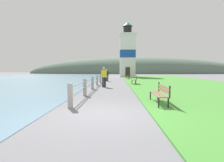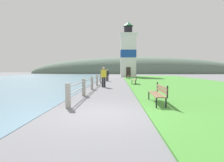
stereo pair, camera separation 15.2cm
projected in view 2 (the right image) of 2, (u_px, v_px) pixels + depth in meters
name	position (u px, v px, depth m)	size (l,w,h in m)	color
ground_plane	(102.00, 114.00, 6.16)	(160.00, 160.00, 0.00)	slate
grass_verge	(179.00, 83.00, 19.97)	(12.00, 42.35, 0.06)	#428433
seawall_railing	(99.00, 79.00, 18.64)	(0.18, 23.18, 1.02)	#A8A399
park_bench_near	(158.00, 93.00, 7.80)	(0.52, 2.00, 0.94)	brown
park_bench_midway	(135.00, 79.00, 18.13)	(0.59, 1.72, 0.94)	brown
park_bench_far	(129.00, 76.00, 28.04)	(0.67, 1.88, 0.94)	brown
lighthouse	(128.00, 53.00, 35.73)	(3.52, 3.52, 11.13)	white
person_strolling	(104.00, 76.00, 15.38)	(0.50, 0.42, 1.78)	#28282D
person_by_railing	(107.00, 75.00, 22.90)	(0.41, 0.26, 1.57)	#28282D
distant_hillside	(138.00, 74.00, 63.95)	(80.00, 16.00, 12.00)	#566B5B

